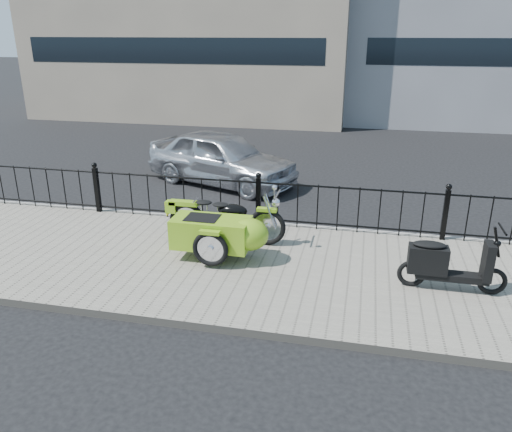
% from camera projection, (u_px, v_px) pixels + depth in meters
% --- Properties ---
extents(ground, '(120.00, 120.00, 0.00)m').
position_uv_depth(ground, '(243.00, 256.00, 8.86)').
color(ground, black).
rests_on(ground, ground).
extents(sidewalk, '(30.00, 3.80, 0.12)m').
position_uv_depth(sidewalk, '(236.00, 266.00, 8.38)').
color(sidewalk, gray).
rests_on(sidewalk, ground).
extents(curb, '(30.00, 0.10, 0.12)m').
position_uv_depth(curb, '(260.00, 224.00, 10.15)').
color(curb, gray).
rests_on(curb, ground).
extents(iron_fence, '(14.11, 0.11, 1.08)m').
position_uv_depth(iron_fence, '(258.00, 202.00, 9.84)').
color(iron_fence, black).
rests_on(iron_fence, sidewalk).
extents(motorcycle_sidecar, '(2.28, 1.48, 0.98)m').
position_uv_depth(motorcycle_sidecar, '(224.00, 230.00, 8.45)').
color(motorcycle_sidecar, black).
rests_on(motorcycle_sidecar, sidewalk).
extents(scooter, '(1.56, 0.45, 1.06)m').
position_uv_depth(scooter, '(445.00, 264.00, 7.36)').
color(scooter, black).
rests_on(scooter, sidewalk).
extents(spare_tire, '(0.68, 0.31, 0.68)m').
position_uv_depth(spare_tire, '(221.00, 239.00, 8.44)').
color(spare_tire, black).
rests_on(spare_tire, sidewalk).
extents(sedan_car, '(4.36, 2.96, 1.38)m').
position_uv_depth(sedan_car, '(221.00, 158.00, 12.83)').
color(sedan_car, silver).
rests_on(sedan_car, ground).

